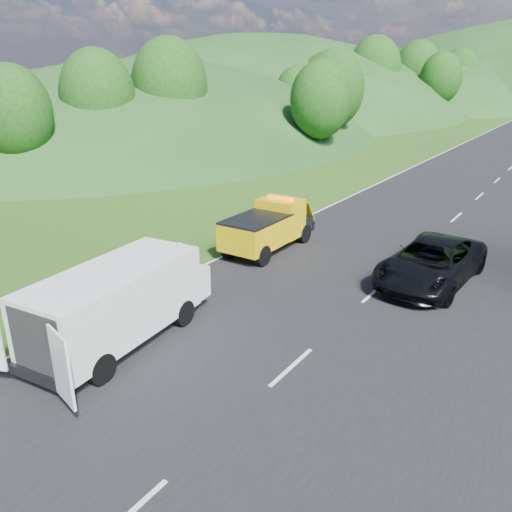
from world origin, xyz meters
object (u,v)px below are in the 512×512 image
Objects in this scene: suitcase at (140,278)px; passing_suv at (429,283)px; tow_truck at (269,226)px; white_van at (120,301)px; worker at (83,374)px; spare_tire at (60,376)px; child at (202,300)px; woman at (183,280)px.

passing_suv reaches higher than suitcase.
tow_truck is at bearing 73.15° from suitcase.
worker is at bearing -82.57° from white_van.
passing_suv is (6.29, 11.85, 0.00)m from spare_tire.
suitcase is at bearing -140.87° from passing_suv.
child is 5.78m from spare_tire.
woman is 2.73× the size of suitcase.
tow_truck is 9.56× the size of suitcase.
child is at bearing -108.08° from woman.
worker is (0.43, -1.80, -1.36)m from white_van.
tow_truck is 11.65m from spare_tire.
white_van is 4.99m from woman.
child is at bearing 6.56° from suitcase.
passing_suv is (7.15, 0.29, -1.11)m from tow_truck.
passing_suv is at bearing 54.01° from worker.
suitcase is (-2.71, 3.26, -1.08)m from white_van.
suitcase is (-3.15, 5.06, 0.28)m from worker.
tow_truck is 0.76× the size of white_van.
child reaches higher than spare_tire.
child is at bearing 85.02° from worker.
child is at bearing 89.28° from spare_tire.
white_van reaches higher than woman.
passing_suv is at bearing 62.03° from spare_tire.
child is (0.93, -5.79, -1.11)m from tow_truck.
suitcase is 6.10m from spare_tire.
woman is at bearing 99.70° from worker.
suitcase is at bearing 123.67° from white_van.
child is 1.42× the size of spare_tire.
worker is at bearing 42.21° from spare_tire.
spare_tire is 0.12× the size of passing_suv.
tow_truck is 3.49× the size of woman.
woman is at bearing 50.46° from suitcase.
worker reaches higher than spare_tire.
tow_truck reaches higher than passing_suv.
worker is (1.30, -11.16, -1.11)m from tow_truck.
tow_truck is 5.06m from woman.
passing_suv reaches higher than worker.
tow_truck is at bearing 87.70° from worker.
tow_truck is 5.25× the size of child.
tow_truck is at bearing 126.81° from child.
worker is 2.24× the size of spare_tire.
tow_truck reaches higher than child.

